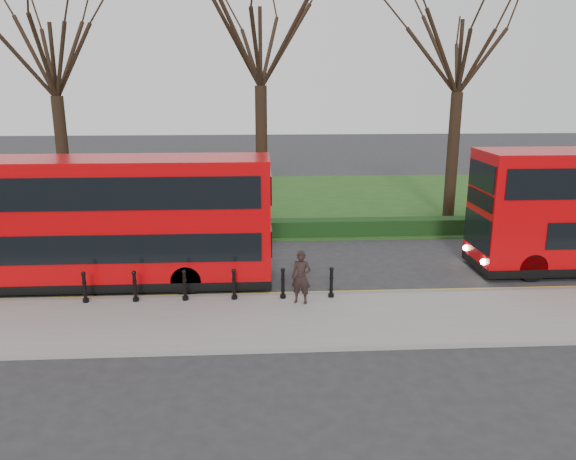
{
  "coord_description": "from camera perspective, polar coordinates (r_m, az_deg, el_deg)",
  "views": [
    {
      "loc": [
        1.7,
        -18.84,
        7.14
      ],
      "look_at": [
        2.81,
        0.5,
        2.0
      ],
      "focal_mm": 35.0,
      "sensor_mm": 36.0,
      "label": 1
    }
  ],
  "objects": [
    {
      "name": "tree_left",
      "position": [
        30.46,
        -22.83,
        16.37
      ],
      "size": [
        7.51,
        7.51,
        11.73
      ],
      "color": "black",
      "rests_on": "ground"
    },
    {
      "name": "kerb",
      "position": [
        19.26,
        -8.18,
        -6.82
      ],
      "size": [
        60.0,
        0.25,
        0.16
      ],
      "primitive_type": "cube",
      "color": "slate",
      "rests_on": "ground"
    },
    {
      "name": "tree_mid",
      "position": [
        28.91,
        -2.84,
        18.89
      ],
      "size": [
        8.08,
        8.08,
        12.62
      ],
      "color": "black",
      "rests_on": "ground"
    },
    {
      "name": "tree_right",
      "position": [
        30.67,
        17.13,
        17.23
      ],
      "size": [
        7.69,
        7.69,
        12.02
      ],
      "color": "black",
      "rests_on": "ground"
    },
    {
      "name": "pavement",
      "position": [
        17.43,
        -8.71,
        -9.24
      ],
      "size": [
        60.0,
        4.0,
        0.15
      ],
      "primitive_type": "cube",
      "color": "gray",
      "rests_on": "ground"
    },
    {
      "name": "hedge",
      "position": [
        26.57,
        -6.85,
        0.05
      ],
      "size": [
        60.0,
        0.9,
        0.8
      ],
      "primitive_type": "cube",
      "color": "black",
      "rests_on": "ground"
    },
    {
      "name": "pedestrian",
      "position": [
        18.15,
        1.35,
        -4.82
      ],
      "size": [
        0.74,
        0.61,
        1.76
      ],
      "primitive_type": "imported",
      "rotation": [
        0.0,
        0.0,
        -0.33
      ],
      "color": "black",
      "rests_on": "pavement"
    },
    {
      "name": "grass_verge",
      "position": [
        34.62,
        -6.04,
        2.92
      ],
      "size": [
        60.0,
        18.0,
        0.06
      ],
      "primitive_type": "cube",
      "color": "#214517",
      "rests_on": "ground"
    },
    {
      "name": "yellow_line_inner",
      "position": [
        19.75,
        -8.05,
        -6.47
      ],
      "size": [
        60.0,
        0.1,
        0.01
      ],
      "primitive_type": "cube",
      "color": "yellow",
      "rests_on": "ground"
    },
    {
      "name": "ground",
      "position": [
        20.22,
        -7.94,
        -5.97
      ],
      "size": [
        120.0,
        120.0,
        0.0
      ],
      "primitive_type": "plane",
      "color": "#28282B",
      "rests_on": "ground"
    },
    {
      "name": "bollard_row",
      "position": [
        18.72,
        -7.98,
        -5.57
      ],
      "size": [
        8.23,
        0.15,
        1.0
      ],
      "color": "black",
      "rests_on": "pavement"
    },
    {
      "name": "yellow_line_outer",
      "position": [
        19.57,
        -8.1,
        -6.68
      ],
      "size": [
        60.0,
        0.1,
        0.01
      ],
      "primitive_type": "cube",
      "color": "yellow",
      "rests_on": "ground"
    },
    {
      "name": "bus_lead",
      "position": [
        20.78,
        -17.91,
        0.69
      ],
      "size": [
        11.54,
        2.65,
        4.59
      ],
      "color": "#BD0307",
      "rests_on": "ground"
    }
  ]
}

